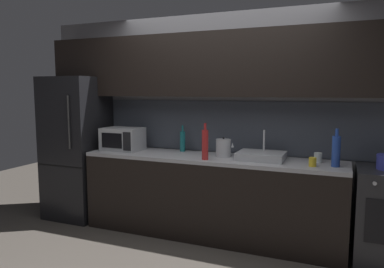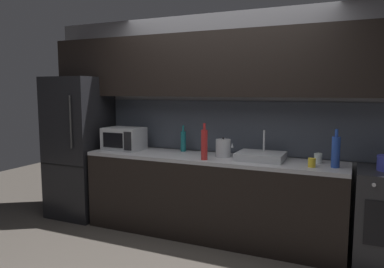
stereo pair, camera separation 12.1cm
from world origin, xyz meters
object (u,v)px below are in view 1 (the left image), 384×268
object	(u,v)px
wine_bottle_teal	(183,141)
microwave	(123,139)
mug_yellow	(313,162)
mug_clear	(318,158)
wine_bottle_red	(205,144)
kettle	(223,148)
wine_bottle_blue	(336,151)
refrigerator	(77,147)

from	to	relation	value
wine_bottle_teal	microwave	bearing A→B (deg)	-166.05
mug_yellow	mug_clear	size ratio (longest dim) A/B	0.87
wine_bottle_red	mug_clear	world-z (taller)	wine_bottle_red
wine_bottle_teal	mug_yellow	bearing A→B (deg)	-11.96
wine_bottle_teal	wine_bottle_red	bearing A→B (deg)	-42.42
mug_clear	wine_bottle_red	bearing A→B (deg)	-164.97
wine_bottle_teal	wine_bottle_red	xyz separation A→B (m)	(0.43, -0.39, 0.04)
kettle	mug_yellow	distance (m)	0.95
wine_bottle_red	mug_yellow	bearing A→B (deg)	3.98
kettle	wine_bottle_blue	distance (m)	1.15
wine_bottle_teal	kettle	bearing A→B (deg)	-15.94
refrigerator	wine_bottle_teal	world-z (taller)	refrigerator
mug_clear	refrigerator	bearing A→B (deg)	-178.02
mug_clear	wine_bottle_teal	bearing A→B (deg)	176.45
wine_bottle_blue	mug_clear	world-z (taller)	wine_bottle_blue
kettle	wine_bottle_blue	xyz separation A→B (m)	(1.14, -0.09, 0.06)
mug_clear	wine_bottle_blue	bearing A→B (deg)	-42.58
microwave	kettle	world-z (taller)	microwave
kettle	wine_bottle_blue	world-z (taller)	wine_bottle_blue
refrigerator	kettle	size ratio (longest dim) A/B	8.19
microwave	mug_yellow	xyz separation A→B (m)	(2.21, -0.14, -0.09)
refrigerator	microwave	size ratio (longest dim) A/B	3.88
kettle	mug_clear	world-z (taller)	kettle
refrigerator	kettle	world-z (taller)	refrigerator
wine_bottle_red	wine_bottle_blue	bearing A→B (deg)	6.35
wine_bottle_teal	refrigerator	bearing A→B (deg)	-172.01
wine_bottle_blue	mug_clear	bearing A→B (deg)	137.42
wine_bottle_teal	mug_clear	distance (m)	1.53
kettle	mug_yellow	xyz separation A→B (m)	(0.94, -0.16, -0.05)
refrigerator	wine_bottle_teal	bearing A→B (deg)	7.99
wine_bottle_teal	mug_yellow	size ratio (longest dim) A/B	3.63
microwave	wine_bottle_red	world-z (taller)	wine_bottle_red
wine_bottle_red	mug_clear	xyz separation A→B (m)	(1.10, 0.30, -0.11)
mug_yellow	mug_clear	bearing A→B (deg)	81.01
microwave	mug_clear	bearing A→B (deg)	2.11
mug_yellow	wine_bottle_red	bearing A→B (deg)	-176.02
kettle	mug_clear	bearing A→B (deg)	3.75
microwave	mug_yellow	size ratio (longest dim) A/B	5.39
mug_yellow	mug_clear	distance (m)	0.22
microwave	wine_bottle_blue	xyz separation A→B (m)	(2.41, -0.07, 0.02)
wine_bottle_red	wine_bottle_blue	distance (m)	1.28
refrigerator	wine_bottle_red	bearing A→B (deg)	-6.09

